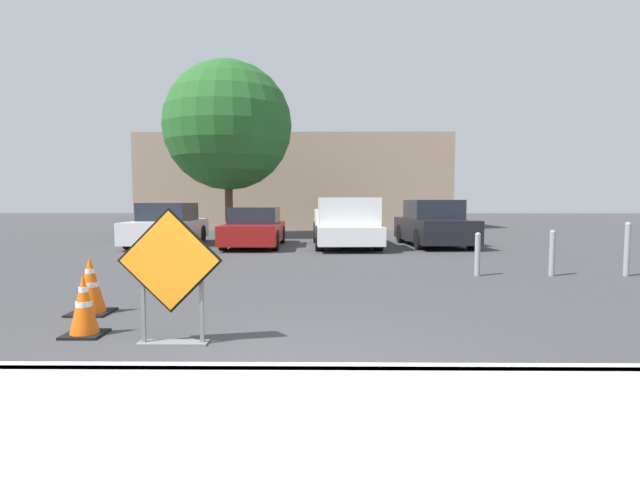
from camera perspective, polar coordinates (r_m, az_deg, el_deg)
ground_plane at (r=14.13m, az=-1.21°, el=-1.65°), size 96.00×96.00×0.00m
sidewalk_strip at (r=3.23m, az=-7.91°, el=-22.07°), size 28.53×2.38×0.14m
curb_lip at (r=4.32m, az=-5.49°, el=-15.03°), size 28.53×0.20×0.14m
road_closed_sign at (r=5.42m, az=-16.73°, el=-3.53°), size 1.09×0.20×1.44m
traffic_cone_nearest at (r=6.22m, az=-25.38°, el=-6.73°), size 0.42×0.42×0.71m
traffic_cone_second at (r=7.37m, az=-24.76°, el=-4.75°), size 0.52×0.52×0.78m
parked_car_nearest at (r=17.68m, az=-17.01°, el=1.54°), size 1.81×4.43×1.45m
parked_car_second at (r=16.70m, az=-7.47°, el=1.34°), size 1.85×4.36×1.30m
pickup_truck at (r=16.25m, az=2.96°, el=1.71°), size 2.18×5.09×1.61m
parked_car_third at (r=17.23m, az=12.85°, el=1.70°), size 2.10×4.32×1.55m
bollard_nearest at (r=10.53m, az=17.56°, el=-1.41°), size 0.12×0.12×0.88m
bollard_second at (r=11.06m, az=25.00°, el=-1.21°), size 0.12×0.12×0.93m
bollard_third at (r=11.75m, az=31.67°, el=-0.75°), size 0.12×0.12×1.09m
building_facade_backdrop at (r=28.68m, az=-2.81°, el=6.54°), size 16.82×5.00×5.09m
street_tree_behind_lot at (r=21.33m, az=-10.49°, el=12.69°), size 5.25×5.25×7.21m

